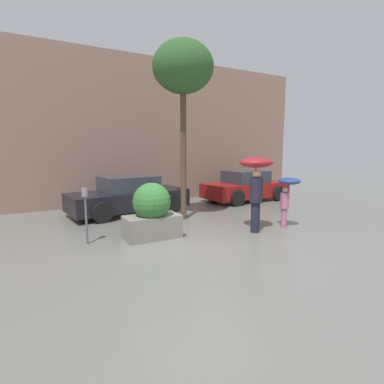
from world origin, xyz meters
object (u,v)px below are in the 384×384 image
(person_child, at_px, (288,190))
(street_tree, at_px, (183,69))
(parked_car_near, at_px, (129,196))
(parked_car_far, at_px, (245,187))
(person_adult, at_px, (256,176))
(parking_meter, at_px, (85,204))
(planter_box, at_px, (152,212))

(person_child, relative_size, street_tree, 0.26)
(person_child, distance_m, parked_car_near, 5.32)
(parked_car_near, xyz_separation_m, street_tree, (1.27, -1.72, 4.03))
(parked_car_far, bearing_deg, person_child, 152.84)
(person_adult, bearing_deg, street_tree, 56.86)
(person_child, bearing_deg, parking_meter, -152.26)
(planter_box, xyz_separation_m, person_adult, (2.69, -0.78, 0.84))
(person_child, bearing_deg, parked_car_far, 106.34)
(person_adult, relative_size, parked_car_far, 0.53)
(parked_car_near, relative_size, street_tree, 0.77)
(street_tree, bearing_deg, parked_car_near, 126.29)
(planter_box, distance_m, parking_meter, 1.59)
(parked_car_near, distance_m, parking_meter, 3.50)
(person_adult, relative_size, person_child, 1.40)
(planter_box, xyz_separation_m, parked_car_far, (5.64, 3.28, -0.07))
(planter_box, relative_size, parking_meter, 1.05)
(person_adult, height_order, street_tree, street_tree)
(parking_meter, bearing_deg, street_tree, 20.14)
(planter_box, distance_m, parked_car_far, 6.52)
(parked_car_near, relative_size, parking_meter, 3.16)
(parked_car_far, relative_size, parking_meter, 2.85)
(parking_meter, bearing_deg, planter_box, -11.00)
(planter_box, xyz_separation_m, parked_car_near, (0.39, 3.19, -0.07))
(person_adult, bearing_deg, parking_meter, 108.01)
(person_adult, relative_size, street_tree, 0.37)
(parked_car_near, relative_size, parked_car_far, 1.11)
(planter_box, xyz_separation_m, parking_meter, (-1.54, 0.30, 0.28))
(street_tree, relative_size, parking_meter, 4.09)
(person_adult, height_order, parked_car_far, person_adult)
(parking_meter, bearing_deg, parked_car_near, 56.30)
(planter_box, xyz_separation_m, person_child, (3.73, -0.92, 0.41))
(parked_car_near, bearing_deg, street_tree, -150.96)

